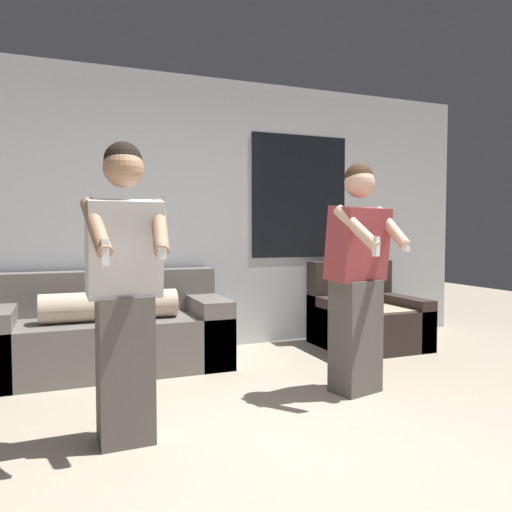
# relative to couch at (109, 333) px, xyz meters

# --- Properties ---
(ground_plane) EXTENTS (14.00, 14.00, 0.00)m
(ground_plane) POSITION_rel_couch_xyz_m (0.81, -2.23, -0.31)
(ground_plane) COLOR tan
(wall_back) EXTENTS (6.40, 0.07, 2.70)m
(wall_back) POSITION_rel_couch_xyz_m (0.83, 0.47, 1.04)
(wall_back) COLOR silver
(wall_back) RESTS_ON ground_plane
(couch) EXTENTS (1.98, 0.85, 0.82)m
(couch) POSITION_rel_couch_xyz_m (0.00, 0.00, 0.00)
(couch) COLOR slate
(couch) RESTS_ON ground_plane
(armchair) EXTENTS (0.94, 0.92, 0.86)m
(armchair) POSITION_rel_couch_xyz_m (2.53, -0.07, -0.03)
(armchair) COLOR #332823
(armchair) RESTS_ON ground_plane
(person_left) EXTENTS (0.46, 0.49, 1.67)m
(person_left) POSITION_rel_couch_xyz_m (-0.05, -1.58, 0.54)
(person_left) COLOR #56514C
(person_left) RESTS_ON ground_plane
(person_right) EXTENTS (0.52, 0.55, 1.67)m
(person_right) POSITION_rel_couch_xyz_m (1.64, -1.29, 0.53)
(person_right) COLOR #56514C
(person_right) RESTS_ON ground_plane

